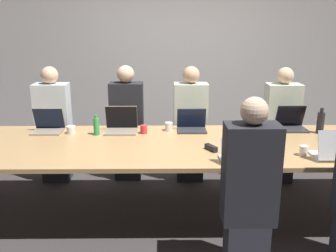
# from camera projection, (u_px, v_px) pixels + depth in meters

# --- Properties ---
(ground_plane) EXTENTS (24.00, 24.00, 0.00)m
(ground_plane) POSITION_uv_depth(u_px,v_px,m) (179.00, 213.00, 3.88)
(ground_plane) COLOR #383333
(curtain_wall) EXTENTS (12.00, 0.06, 2.80)m
(curtain_wall) POSITION_uv_depth(u_px,v_px,m) (174.00, 58.00, 5.49)
(curtain_wall) COLOR #BCB7B2
(curtain_wall) RESTS_ON ground_plane
(conference_table) EXTENTS (4.55, 1.30, 0.76)m
(conference_table) POSITION_uv_depth(u_px,v_px,m) (180.00, 148.00, 3.69)
(conference_table) COLOR tan
(conference_table) RESTS_ON ground_plane
(laptop_near_midright) EXTENTS (0.33, 0.22, 0.22)m
(laptop_near_midright) POSITION_uv_depth(u_px,v_px,m) (239.00, 155.00, 3.18)
(laptop_near_midright) COLOR #B7B7BC
(laptop_near_midright) RESTS_ON conference_table
(person_near_midright) EXTENTS (0.40, 0.24, 1.41)m
(person_near_midright) POSITION_uv_depth(u_px,v_px,m) (249.00, 192.00, 2.80)
(person_near_midright) COLOR #2D2D38
(person_near_midright) RESTS_ON ground_plane
(laptop_far_center) EXTENTS (0.32, 0.23, 0.24)m
(laptop_far_center) POSITION_uv_depth(u_px,v_px,m) (192.00, 124.00, 4.10)
(laptop_far_center) COLOR #333338
(laptop_far_center) RESTS_ON conference_table
(person_far_center) EXTENTS (0.40, 0.24, 1.42)m
(person_far_center) POSITION_uv_depth(u_px,v_px,m) (190.00, 127.00, 4.55)
(person_far_center) COLOR #2D2D38
(person_far_center) RESTS_ON ground_plane
(cup_far_center) EXTENTS (0.08, 0.08, 0.09)m
(cup_far_center) POSITION_uv_depth(u_px,v_px,m) (169.00, 127.00, 4.09)
(cup_far_center) COLOR white
(cup_far_center) RESTS_ON conference_table
(laptop_far_right) EXTENTS (0.31, 0.27, 0.27)m
(laptop_far_right) POSITION_uv_depth(u_px,v_px,m) (291.00, 122.00, 4.14)
(laptop_far_right) COLOR #333338
(laptop_far_right) RESTS_ON conference_table
(person_far_right) EXTENTS (0.40, 0.24, 1.41)m
(person_far_right) POSITION_uv_depth(u_px,v_px,m) (281.00, 128.00, 4.51)
(person_far_right) COLOR #2D2D38
(person_far_right) RESTS_ON ground_plane
(cup_far_right) EXTENTS (0.08, 0.08, 0.10)m
(cup_far_right) POSITION_uv_depth(u_px,v_px,m) (270.00, 126.00, 4.11)
(cup_far_right) COLOR brown
(cup_far_right) RESTS_ON conference_table
(bottle_far_right) EXTENTS (0.08, 0.08, 0.28)m
(bottle_far_right) POSITION_uv_depth(u_px,v_px,m) (321.00, 122.00, 3.98)
(bottle_far_right) COLOR black
(bottle_far_right) RESTS_ON conference_table
(laptop_far_left) EXTENTS (0.32, 0.26, 0.26)m
(laptop_far_left) POSITION_uv_depth(u_px,v_px,m) (48.00, 125.00, 4.05)
(laptop_far_left) COLOR gray
(laptop_far_left) RESTS_ON conference_table
(person_far_left) EXTENTS (0.40, 0.24, 1.42)m
(person_far_left) POSITION_uv_depth(u_px,v_px,m) (54.00, 127.00, 4.53)
(person_far_left) COLOR #2D2D38
(person_far_left) RESTS_ON ground_plane
(cup_far_left) EXTENTS (0.09, 0.09, 0.08)m
(cup_far_left) POSITION_uv_depth(u_px,v_px,m) (71.00, 130.00, 3.99)
(cup_far_left) COLOR white
(cup_far_left) RESTS_ON conference_table
(laptop_near_right) EXTENTS (0.35, 0.27, 0.27)m
(laptop_near_right) POSITION_uv_depth(u_px,v_px,m) (335.00, 151.00, 3.24)
(laptop_near_right) COLOR silver
(laptop_near_right) RESTS_ON conference_table
(cup_near_right) EXTENTS (0.07, 0.07, 0.09)m
(cup_near_right) POSITION_uv_depth(u_px,v_px,m) (303.00, 151.00, 3.33)
(cup_near_right) COLOR white
(cup_near_right) RESTS_ON conference_table
(laptop_far_midleft) EXTENTS (0.34, 0.27, 0.28)m
(laptop_far_midleft) POSITION_uv_depth(u_px,v_px,m) (121.00, 124.00, 4.06)
(laptop_far_midleft) COLOR gray
(laptop_far_midleft) RESTS_ON conference_table
(person_far_midleft) EXTENTS (0.40, 0.24, 1.42)m
(person_far_midleft) POSITION_uv_depth(u_px,v_px,m) (127.00, 125.00, 4.60)
(person_far_midleft) COLOR #2D2D38
(person_far_midleft) RESTS_ON ground_plane
(cup_far_midleft) EXTENTS (0.07, 0.07, 0.09)m
(cup_far_midleft) POSITION_uv_depth(u_px,v_px,m) (144.00, 129.00, 3.99)
(cup_far_midleft) COLOR red
(cup_far_midleft) RESTS_ON conference_table
(bottle_far_midleft) EXTENTS (0.06, 0.06, 0.22)m
(bottle_far_midleft) POSITION_uv_depth(u_px,v_px,m) (96.00, 126.00, 3.92)
(bottle_far_midleft) COLOR green
(bottle_far_midleft) RESTS_ON conference_table
(stapler) EXTENTS (0.11, 0.15, 0.05)m
(stapler) POSITION_uv_depth(u_px,v_px,m) (211.00, 148.00, 3.47)
(stapler) COLOR black
(stapler) RESTS_ON conference_table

